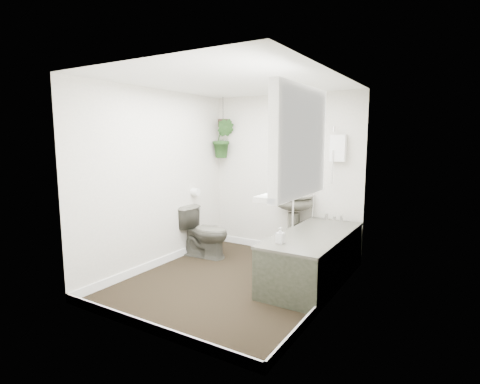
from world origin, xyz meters
The scene contains 22 objects.
floor centered at (0.00, 0.00, -0.01)m, with size 2.30×2.80×0.02m, color black.
ceiling centered at (0.00, 0.00, 2.31)m, with size 2.30×2.80×0.02m, color white.
wall_back centered at (0.00, 1.41, 1.15)m, with size 2.30×0.02×2.30m, color silver.
wall_front centered at (0.00, -1.41, 1.15)m, with size 2.30×0.02×2.30m, color silver.
wall_left centered at (-1.16, 0.00, 1.15)m, with size 0.02×2.80×2.30m, color silver.
wall_right centered at (1.16, 0.00, 1.15)m, with size 0.02×2.80×2.30m, color silver.
skirting centered at (0.00, 0.00, 0.05)m, with size 2.30×2.80×0.10m, color white.
bathtub centered at (0.80, 0.50, 0.29)m, with size 0.72×1.72×0.58m, color #4B4A40, non-canonical shape.
bath_screen centered at (0.47, 0.99, 1.28)m, with size 0.04×0.72×1.40m, color silver, non-canonical shape.
shower_box centered at (0.80, 1.34, 1.55)m, with size 0.20×0.10×0.35m, color white.
oval_mirror centered at (0.23, 1.37, 1.50)m, with size 0.46×0.03×0.62m, color beige.
wall_sconce centered at (-0.17, 1.36, 1.40)m, with size 0.04×0.04×0.22m, color black.
toilet_roll_holder centered at (-1.10, 0.70, 0.90)m, with size 0.11×0.11×0.11m, color white.
window_recess centered at (1.09, -0.70, 1.65)m, with size 0.08×1.00×0.90m, color white.
window_sill centered at (1.02, -0.70, 1.23)m, with size 0.18×1.00×0.04m, color white.
window_blinds centered at (1.04, -0.70, 1.65)m, with size 0.01×0.86×0.76m, color white.
toilet centered at (-0.85, 0.58, 0.36)m, with size 0.40×0.71×0.72m, color #4B4A40.
pedestal_sink centered at (0.23, 1.24, 0.45)m, with size 0.53×0.45×0.90m, color #4B4A40, non-canonical shape.
sill_plant centered at (0.97, -0.40, 1.37)m, with size 0.22×0.19×0.25m, color black.
hanging_plant centered at (-0.97, 1.25, 1.67)m, with size 0.33×0.26×0.59m, color black.
soap_bottle centered at (0.64, -0.09, 0.66)m, with size 0.08×0.08×0.17m, color #292022.
hanging_pot centered at (-0.97, 1.25, 1.91)m, with size 0.16×0.16×0.12m, color black.
Camera 1 is at (2.27, -3.59, 1.68)m, focal length 28.00 mm.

